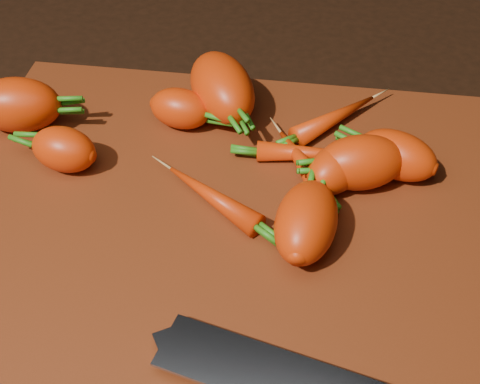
# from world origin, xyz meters

# --- Properties ---
(ground) EXTENTS (2.00, 2.00, 0.01)m
(ground) POSITION_xyz_m (0.00, 0.00, -0.01)
(ground) COLOR black
(cutting_board) EXTENTS (0.50, 0.40, 0.01)m
(cutting_board) POSITION_xyz_m (0.00, 0.00, 0.01)
(cutting_board) COLOR #541F09
(cutting_board) RESTS_ON ground
(carrot_0) EXTENTS (0.09, 0.06, 0.05)m
(carrot_0) POSITION_xyz_m (-0.22, 0.09, 0.04)
(carrot_0) COLOR red
(carrot_0) RESTS_ON cutting_board
(carrot_1) EXTENTS (0.07, 0.05, 0.04)m
(carrot_1) POSITION_xyz_m (-0.16, 0.04, 0.03)
(carrot_1) COLOR red
(carrot_1) RESTS_ON cutting_board
(carrot_2) EXTENTS (0.10, 0.11, 0.06)m
(carrot_2) POSITION_xyz_m (-0.04, 0.14, 0.04)
(carrot_2) COLOR red
(carrot_2) RESTS_ON cutting_board
(carrot_3) EXTENTS (0.06, 0.09, 0.05)m
(carrot_3) POSITION_xyz_m (0.06, -0.02, 0.04)
(carrot_3) COLOR red
(carrot_3) RESTS_ON cutting_board
(carrot_4) EXTENTS (0.09, 0.07, 0.05)m
(carrot_4) POSITION_xyz_m (0.10, 0.05, 0.04)
(carrot_4) COLOR red
(carrot_4) RESTS_ON cutting_board
(carrot_5) EXTENTS (0.07, 0.05, 0.04)m
(carrot_5) POSITION_xyz_m (-0.07, 0.11, 0.03)
(carrot_5) COLOR red
(carrot_5) RESTS_ON cutting_board
(carrot_6) EXTENTS (0.08, 0.07, 0.04)m
(carrot_6) POSITION_xyz_m (0.13, 0.07, 0.03)
(carrot_6) COLOR red
(carrot_6) RESTS_ON cutting_board
(carrot_7) EXTENTS (0.08, 0.09, 0.02)m
(carrot_7) POSITION_xyz_m (0.07, 0.13, 0.02)
(carrot_7) COLOR red
(carrot_7) RESTS_ON cutting_board
(carrot_8) EXTENTS (0.11, 0.03, 0.02)m
(carrot_8) POSITION_xyz_m (0.06, 0.08, 0.02)
(carrot_8) COLOR red
(carrot_8) RESTS_ON cutting_board
(carrot_9) EXTENTS (0.06, 0.09, 0.02)m
(carrot_9) POSITION_xyz_m (0.05, 0.06, 0.02)
(carrot_9) COLOR red
(carrot_9) RESTS_ON cutting_board
(carrot_10) EXTENTS (0.07, 0.07, 0.04)m
(carrot_10) POSITION_xyz_m (0.08, 0.05, 0.03)
(carrot_10) COLOR red
(carrot_10) RESTS_ON cutting_board
(carrot_11) EXTENTS (0.09, 0.08, 0.02)m
(carrot_11) POSITION_xyz_m (-0.02, 0.01, 0.02)
(carrot_11) COLOR red
(carrot_11) RESTS_ON cutting_board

